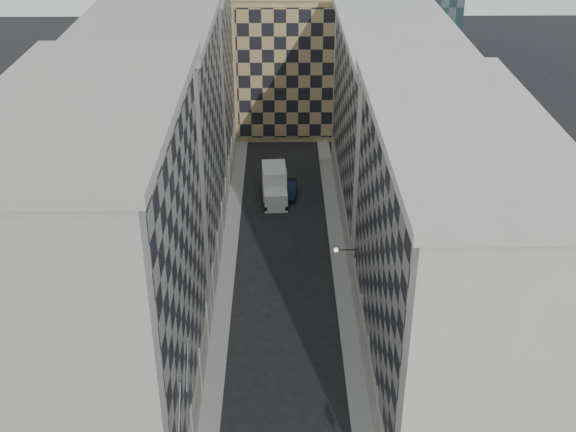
{
  "coord_description": "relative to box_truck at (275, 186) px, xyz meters",
  "views": [
    {
      "loc": [
        -0.24,
        -25.64,
        36.59
      ],
      "look_at": [
        0.23,
        15.9,
        13.8
      ],
      "focal_mm": 45.0,
      "sensor_mm": 36.0,
      "label": 1
    }
  ],
  "objects": [
    {
      "name": "sidewalk_east",
      "position": [
        6.17,
        -15.13,
        -1.43
      ],
      "size": [
        1.5,
        100.0,
        0.15
      ],
      "primitive_type": "cube",
      "color": "gray",
      "rests_on": "ground"
    },
    {
      "name": "bldg_left_c",
      "position": [
        -9.96,
        9.87,
        9.32
      ],
      "size": [
        10.8,
        22.8,
        21.7
      ],
      "color": "#A09A90",
      "rests_on": "ground"
    },
    {
      "name": "sidewalk_west",
      "position": [
        -4.33,
        -15.13,
        -1.43
      ],
      "size": [
        1.5,
        100.0,
        0.15
      ],
      "primitive_type": "cube",
      "color": "gray",
      "rests_on": "ground"
    },
    {
      "name": "bldg_right_b",
      "position": [
        11.81,
        -3.13,
        8.34
      ],
      "size": [
        10.8,
        28.8,
        19.7
      ],
      "color": "#AEAA9F",
      "rests_on": "ground"
    },
    {
      "name": "tan_block",
      "position": [
        2.92,
        22.76,
        7.93
      ],
      "size": [
        16.8,
        14.8,
        18.8
      ],
      "color": "#A38E56",
      "rests_on": "ground"
    },
    {
      "name": "bracket_lamp",
      "position": [
        5.3,
        -21.13,
        4.69
      ],
      "size": [
        1.98,
        0.36,
        0.36
      ],
      "color": "black",
      "rests_on": "ground"
    },
    {
      "name": "box_truck",
      "position": [
        0.0,
        0.0,
        0.0
      ],
      "size": [
        2.91,
        6.44,
        3.46
      ],
      "rotation": [
        0.0,
        0.0,
        0.05
      ],
      "color": "silver",
      "rests_on": "ground"
    },
    {
      "name": "flagpoles_left",
      "position": [
        -4.98,
        -39.13,
        6.49
      ],
      "size": [
        0.1,
        6.33,
        2.33
      ],
      "color": "gray",
      "rests_on": "ground"
    },
    {
      "name": "dark_car",
      "position": [
        1.62,
        0.77,
        -0.76
      ],
      "size": [
        1.82,
        4.63,
        1.5
      ],
      "primitive_type": "imported",
      "rotation": [
        0.0,
        0.0,
        -0.05
      ],
      "color": "black",
      "rests_on": "ground"
    },
    {
      "name": "bldg_left_b",
      "position": [
        -9.96,
        -12.13,
        9.82
      ],
      "size": [
        10.8,
        22.8,
        22.7
      ],
      "color": "gray",
      "rests_on": "ground"
    },
    {
      "name": "bldg_right_a",
      "position": [
        11.8,
        -30.13,
        8.81
      ],
      "size": [
        10.8,
        26.8,
        20.7
      ],
      "color": "#AEAA9F",
      "rests_on": "ground"
    },
    {
      "name": "bldg_left_a",
      "position": [
        -9.96,
        -34.13,
        10.32
      ],
      "size": [
        10.8,
        22.8,
        23.7
      ],
      "color": "#A09A90",
      "rests_on": "ground"
    }
  ]
}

